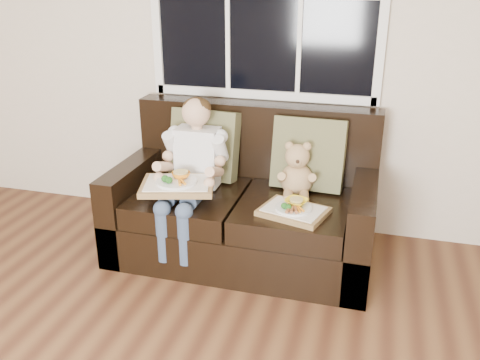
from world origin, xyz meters
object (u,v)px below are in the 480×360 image
(teddy_bear, at_px, (297,173))
(tray_right, at_px, (294,210))
(tray_left, at_px, (178,184))
(loveseat, at_px, (245,208))
(child, at_px, (193,162))

(teddy_bear, distance_m, tray_right, 0.32)
(tray_left, bearing_deg, loveseat, 25.99)
(tray_right, bearing_deg, child, -177.54)
(child, bearing_deg, tray_left, -99.29)
(child, distance_m, tray_left, 0.21)
(tray_left, distance_m, tray_right, 0.74)
(loveseat, height_order, tray_right, loveseat)
(loveseat, relative_size, tray_left, 3.27)
(loveseat, distance_m, child, 0.49)
(child, height_order, teddy_bear, child)
(loveseat, bearing_deg, teddy_bear, 1.95)
(teddy_bear, bearing_deg, loveseat, 173.00)
(loveseat, xyz_separation_m, teddy_bear, (0.34, 0.01, 0.29))
(tray_left, bearing_deg, teddy_bear, 9.60)
(child, distance_m, teddy_bear, 0.68)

